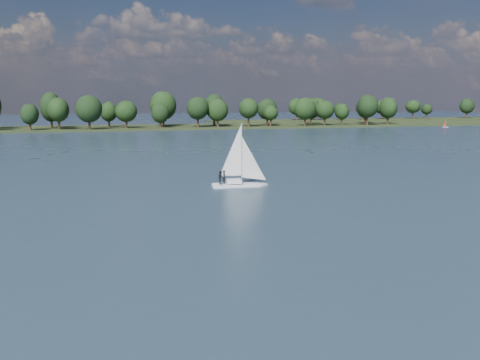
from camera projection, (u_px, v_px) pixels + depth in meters
The scene contains 6 objects.
ground at pixel (164, 154), 125.84m from camera, with size 700.00×700.00×0.00m, color #233342.
far_shore at pixel (125, 128), 231.87m from camera, with size 660.00×40.00×1.50m, color black.
far_shore_back at pixel (387, 120), 322.87m from camera, with size 220.00×30.00×1.40m, color black.
sailboat at pixel (237, 168), 77.93m from camera, with size 7.67×2.81×9.88m.
dinghy_orange at pixel (446, 125), 242.16m from camera, with size 2.44×1.00×3.88m.
treeline at pixel (103, 110), 225.32m from camera, with size 562.99×73.77×17.56m.
Camera 1 is at (-18.97, -25.18, 12.80)m, focal length 40.00 mm.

